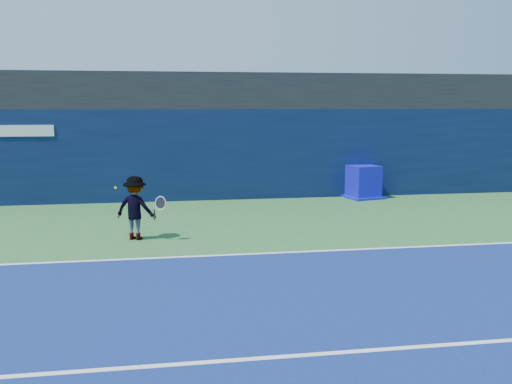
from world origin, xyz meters
TOP-DOWN VIEW (x-y plane):
  - ground at (0.00, 0.00)m, footprint 80.00×80.00m
  - baseline at (0.00, 3.00)m, footprint 24.00×0.10m
  - service_line at (0.00, -2.00)m, footprint 24.00×0.10m
  - stadium_band at (0.00, 11.50)m, footprint 36.00×3.00m
  - back_wall_assembly at (-0.00, 10.50)m, footprint 36.00×1.03m
  - equipment_cart at (5.30, 9.68)m, footprint 1.38×1.38m
  - tennis_player at (-2.08, 4.81)m, footprint 1.29×0.90m
  - tennis_ball at (-2.58, 5.63)m, footprint 0.06×0.06m

SIDE VIEW (x-z plane):
  - ground at x=0.00m, z-range 0.00..0.00m
  - baseline at x=0.00m, z-range 0.01..0.01m
  - service_line at x=0.00m, z-range 0.01..0.01m
  - equipment_cart at x=5.30m, z-range -0.05..1.06m
  - tennis_player at x=-2.08m, z-range 0.00..1.51m
  - tennis_ball at x=-2.58m, z-range 1.09..1.16m
  - back_wall_assembly at x=0.00m, z-range 0.00..3.00m
  - stadium_band at x=0.00m, z-range 3.00..4.20m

